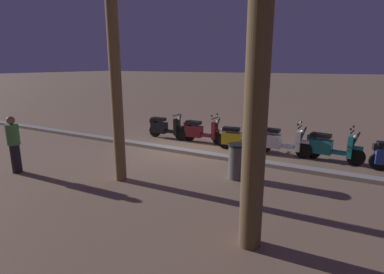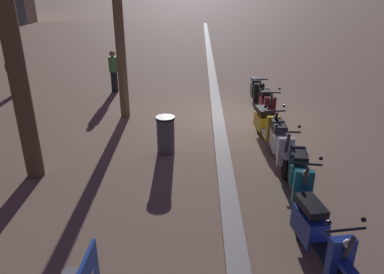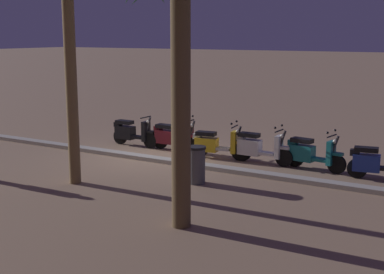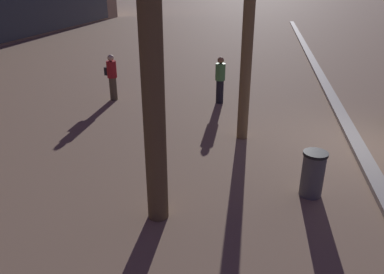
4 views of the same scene
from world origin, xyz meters
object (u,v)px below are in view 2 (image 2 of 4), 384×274
at_px(pedestrian_window_shopping, 13,72).
at_px(scooter_maroon_mid_front, 266,105).
at_px(scooter_white_gap_after_mid, 280,144).
at_px(pedestrian_by_palm_tree, 114,71).
at_px(scooter_yellow_second_in_line, 266,124).
at_px(scooter_black_tail_end, 256,91).
at_px(litter_bin, 166,134).
at_px(scooter_blue_last_in_row, 317,235).
at_px(scooter_teal_mid_rear, 299,176).

bearing_deg(pedestrian_window_shopping, scooter_maroon_mid_front, -106.02).
height_order(scooter_white_gap_after_mid, pedestrian_by_palm_tree, pedestrian_by_palm_tree).
distance_m(scooter_yellow_second_in_line, scooter_maroon_mid_front, 1.74).
relative_size(scooter_black_tail_end, litter_bin, 1.89).
height_order(scooter_maroon_mid_front, pedestrian_window_shopping, pedestrian_window_shopping).
xyz_separation_m(scooter_maroon_mid_front, litter_bin, (-2.59, 2.95, 0.03)).
relative_size(scooter_blue_last_in_row, scooter_white_gap_after_mid, 0.99).
xyz_separation_m(pedestrian_by_palm_tree, litter_bin, (-5.62, -2.53, -0.36)).
relative_size(scooter_teal_mid_rear, pedestrian_window_shopping, 1.09).
height_order(scooter_teal_mid_rear, scooter_white_gap_after_mid, same).
bearing_deg(scooter_maroon_mid_front, litter_bin, 131.19).
distance_m(scooter_maroon_mid_front, pedestrian_window_shopping, 9.65).
distance_m(scooter_teal_mid_rear, scooter_white_gap_after_mid, 1.56).
distance_m(scooter_blue_last_in_row, litter_bin, 4.69).
bearing_deg(scooter_blue_last_in_row, scooter_teal_mid_rear, -5.60).
relative_size(scooter_white_gap_after_mid, pedestrian_by_palm_tree, 1.14).
height_order(scooter_white_gap_after_mid, scooter_maroon_mid_front, same).
height_order(scooter_yellow_second_in_line, pedestrian_window_shopping, pedestrian_window_shopping).
bearing_deg(pedestrian_by_palm_tree, scooter_yellow_second_in_line, -132.48).
height_order(pedestrian_window_shopping, litter_bin, pedestrian_window_shopping).
distance_m(scooter_blue_last_in_row, scooter_black_tail_end, 8.08).
relative_size(scooter_white_gap_after_mid, scooter_maroon_mid_front, 1.01).
bearing_deg(pedestrian_window_shopping, pedestrian_by_palm_tree, -84.42).
bearing_deg(scooter_black_tail_end, pedestrian_by_palm_tree, 75.26).
bearing_deg(scooter_black_tail_end, pedestrian_window_shopping, 83.48).
bearing_deg(scooter_white_gap_after_mid, pedestrian_by_palm_tree, 40.93).
xyz_separation_m(scooter_teal_mid_rear, pedestrian_window_shopping, (7.29, 9.13, 0.40)).
relative_size(scooter_maroon_mid_front, pedestrian_window_shopping, 1.12).
xyz_separation_m(scooter_maroon_mid_front, pedestrian_by_palm_tree, (3.03, 5.48, 0.39)).
bearing_deg(scooter_maroon_mid_front, scooter_blue_last_in_row, 177.21).
xyz_separation_m(scooter_teal_mid_rear, scooter_yellow_second_in_line, (2.92, 0.17, -0.02)).
bearing_deg(pedestrian_by_palm_tree, litter_bin, -155.78).
xyz_separation_m(scooter_maroon_mid_front, pedestrian_window_shopping, (2.66, 9.27, 0.41)).
distance_m(scooter_black_tail_end, litter_bin, 5.09).
relative_size(scooter_blue_last_in_row, pedestrian_window_shopping, 1.12).
bearing_deg(scooter_blue_last_in_row, scooter_yellow_second_in_line, -0.13).
distance_m(pedestrian_window_shopping, litter_bin, 8.22).
bearing_deg(scooter_teal_mid_rear, pedestrian_by_palm_tree, 34.92).
relative_size(scooter_maroon_mid_front, scooter_black_tail_end, 1.01).
height_order(scooter_white_gap_after_mid, litter_bin, scooter_white_gap_after_mid).
bearing_deg(scooter_black_tail_end, scooter_blue_last_in_row, 178.33).
xyz_separation_m(scooter_teal_mid_rear, pedestrian_by_palm_tree, (7.66, 5.35, 0.39)).
xyz_separation_m(pedestrian_by_palm_tree, pedestrian_window_shopping, (-0.37, 3.79, 0.01)).
xyz_separation_m(scooter_yellow_second_in_line, scooter_maroon_mid_front, (1.71, -0.30, 0.01)).
bearing_deg(scooter_yellow_second_in_line, scooter_maroon_mid_front, -10.08).
bearing_deg(pedestrian_window_shopping, litter_bin, -129.72).
xyz_separation_m(scooter_teal_mid_rear, scooter_black_tail_end, (6.24, -0.05, -0.01)).
height_order(scooter_blue_last_in_row, scooter_white_gap_after_mid, same).
bearing_deg(scooter_maroon_mid_front, pedestrian_window_shopping, 73.98).
xyz_separation_m(scooter_blue_last_in_row, pedestrian_by_palm_tree, (9.50, 5.17, 0.39)).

